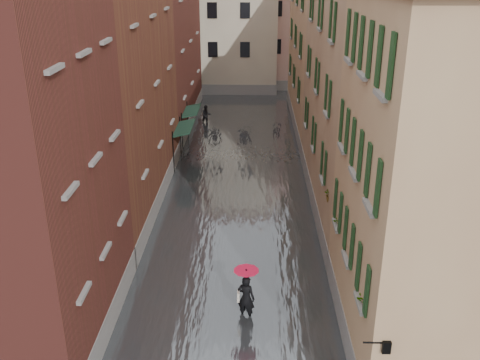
# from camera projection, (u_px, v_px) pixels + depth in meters

# --- Properties ---
(ground) EXTENTS (120.00, 120.00, 0.00)m
(ground) POSITION_uv_depth(u_px,v_px,m) (229.00, 303.00, 20.55)
(ground) COLOR #595A5C
(ground) RESTS_ON ground
(floodwater) EXTENTS (10.00, 60.00, 0.20)m
(floodwater) POSITION_uv_depth(u_px,v_px,m) (239.00, 175.00, 32.53)
(floodwater) COLOR #4D5155
(floodwater) RESTS_ON ground
(building_left_mid) EXTENTS (6.00, 14.00, 12.50)m
(building_left_mid) POSITION_uv_depth(u_px,v_px,m) (96.00, 89.00, 26.66)
(building_left_mid) COLOR brown
(building_left_mid) RESTS_ON ground
(building_left_far) EXTENTS (6.00, 16.00, 14.00)m
(building_left_far) POSITION_uv_depth(u_px,v_px,m) (150.00, 35.00, 40.24)
(building_left_far) COLOR maroon
(building_left_far) RESTS_ON ground
(building_right_near) EXTENTS (6.00, 8.00, 11.50)m
(building_right_near) POSITION_uv_depth(u_px,v_px,m) (453.00, 188.00, 16.34)
(building_right_near) COLOR #A47A55
(building_right_near) RESTS_ON ground
(building_right_mid) EXTENTS (6.00, 14.00, 13.00)m
(building_right_mid) POSITION_uv_depth(u_px,v_px,m) (379.00, 86.00, 26.22)
(building_right_mid) COLOR tan
(building_right_mid) RESTS_ON ground
(building_right_far) EXTENTS (6.00, 16.00, 11.50)m
(building_right_far) POSITION_uv_depth(u_px,v_px,m) (335.00, 53.00, 40.38)
(building_right_far) COLOR #A47A55
(building_right_far) RESTS_ON ground
(building_end_cream) EXTENTS (12.00, 9.00, 13.00)m
(building_end_cream) POSITION_uv_depth(u_px,v_px,m) (216.00, 22.00, 53.28)
(building_end_cream) COLOR beige
(building_end_cream) RESTS_ON ground
(building_end_pink) EXTENTS (10.00, 9.00, 12.00)m
(building_end_pink) POSITION_uv_depth(u_px,v_px,m) (304.00, 25.00, 55.10)
(building_end_pink) COLOR tan
(building_end_pink) RESTS_ON ground
(awning_near) EXTENTS (1.09, 3.33, 2.80)m
(awning_near) POSITION_uv_depth(u_px,v_px,m) (184.00, 129.00, 33.32)
(awning_near) COLOR #153022
(awning_near) RESTS_ON ground
(awning_far) EXTENTS (1.09, 3.17, 2.80)m
(awning_far) POSITION_uv_depth(u_px,v_px,m) (191.00, 112.00, 37.10)
(awning_far) COLOR #153022
(awning_far) RESTS_ON ground
(wall_lantern) EXTENTS (0.71, 0.22, 0.35)m
(wall_lantern) POSITION_uv_depth(u_px,v_px,m) (385.00, 346.00, 13.75)
(wall_lantern) COLOR black
(wall_lantern) RESTS_ON ground
(window_planters) EXTENTS (0.59, 8.34, 0.84)m
(window_planters) POSITION_uv_depth(u_px,v_px,m) (344.00, 226.00, 18.87)
(window_planters) COLOR #9C4A33
(window_planters) RESTS_ON ground
(pedestrian_main) EXTENTS (0.92, 0.92, 2.06)m
(pedestrian_main) POSITION_uv_depth(u_px,v_px,m) (246.00, 291.00, 19.18)
(pedestrian_main) COLOR black
(pedestrian_main) RESTS_ON ground
(pedestrian_far) EXTENTS (0.93, 0.83, 1.59)m
(pedestrian_far) POSITION_uv_depth(u_px,v_px,m) (206.00, 115.00, 42.48)
(pedestrian_far) COLOR black
(pedestrian_far) RESTS_ON ground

